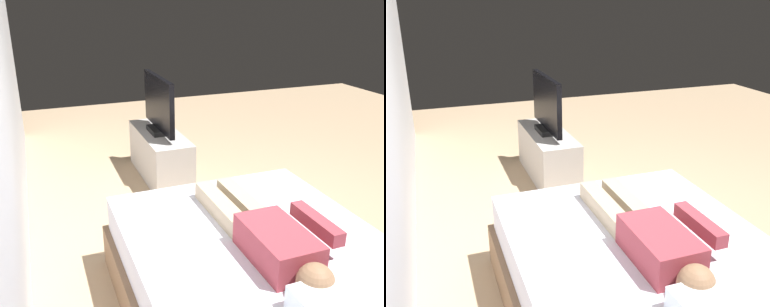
% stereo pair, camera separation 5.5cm
% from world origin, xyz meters
% --- Properties ---
extents(ground_plane, '(10.00, 10.00, 0.00)m').
position_xyz_m(ground_plane, '(0.00, 0.00, 0.00)').
color(ground_plane, tan).
extents(bed, '(1.98, 1.52, 0.54)m').
position_xyz_m(bed, '(-0.76, 0.28, 0.26)').
color(bed, brown).
rests_on(bed, ground).
extents(person, '(1.26, 0.46, 0.18)m').
position_xyz_m(person, '(-0.73, 0.27, 0.62)').
color(person, '#993842').
rests_on(person, bed).
extents(remote, '(0.15, 0.04, 0.02)m').
position_xyz_m(remote, '(-0.58, -0.14, 0.55)').
color(remote, black).
rests_on(remote, bed).
extents(tv_stand, '(1.10, 0.40, 0.50)m').
position_xyz_m(tv_stand, '(1.58, 0.19, 0.25)').
color(tv_stand, '#B7B2AD').
rests_on(tv_stand, ground).
extents(tv, '(0.88, 0.20, 0.59)m').
position_xyz_m(tv, '(1.58, 0.19, 0.78)').
color(tv, black).
rests_on(tv, tv_stand).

